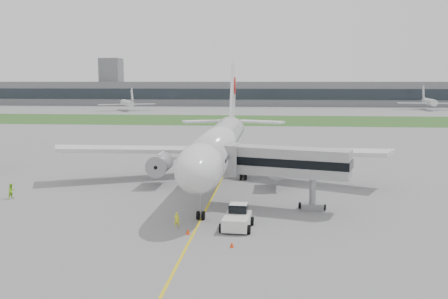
# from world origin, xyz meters

# --- Properties ---
(ground) EXTENTS (600.00, 600.00, 0.00)m
(ground) POSITION_xyz_m (0.00, 0.00, 0.00)
(ground) COLOR gray
(ground) RESTS_ON ground
(apron_markings) EXTENTS (70.00, 70.00, 0.04)m
(apron_markings) POSITION_xyz_m (0.00, -5.00, 0.00)
(apron_markings) COLOR gold
(apron_markings) RESTS_ON ground
(grass_strip) EXTENTS (600.00, 50.00, 0.02)m
(grass_strip) POSITION_xyz_m (0.00, 120.00, 0.01)
(grass_strip) COLOR #2C5821
(grass_strip) RESTS_ON ground
(terminal_building) EXTENTS (320.00, 22.30, 14.00)m
(terminal_building) POSITION_xyz_m (0.00, 229.87, 7.00)
(terminal_building) COLOR slate
(terminal_building) RESTS_ON ground
(control_tower) EXTENTS (12.00, 12.00, 56.00)m
(control_tower) POSITION_xyz_m (-90.00, 232.00, 0.00)
(control_tower) COLOR slate
(control_tower) RESTS_ON ground
(airliner) EXTENTS (48.13, 53.95, 17.88)m
(airliner) POSITION_xyz_m (0.00, 4.87, 5.66)
(airliner) COLOR silver
(airliner) RESTS_ON ground
(pushback_tug) EXTENTS (3.22, 4.54, 2.24)m
(pushback_tug) POSITION_xyz_m (4.02, -17.61, 1.03)
(pushback_tug) COLOR silver
(pushback_tug) RESTS_ON ground
(jet_bridge) EXTENTS (15.68, 7.25, 7.18)m
(jet_bridge) POSITION_xyz_m (7.85, -9.24, 5.31)
(jet_bridge) COLOR #ABABAE
(jet_bridge) RESTS_ON ground
(safety_cone_left) EXTENTS (0.41, 0.41, 0.56)m
(safety_cone_left) POSITION_xyz_m (-0.50, -20.13, 0.28)
(safety_cone_left) COLOR #EE3A0C
(safety_cone_left) RESTS_ON ground
(safety_cone_right) EXTENTS (0.38, 0.38, 0.52)m
(safety_cone_right) POSITION_xyz_m (3.95, -23.46, 0.26)
(safety_cone_right) COLOR #EE3A0C
(safety_cone_right) RESTS_ON ground
(ground_crew_near) EXTENTS (0.57, 0.39, 1.53)m
(ground_crew_near) POSITION_xyz_m (-1.98, -17.94, 0.76)
(ground_crew_near) COLOR yellow
(ground_crew_near) RESTS_ON ground
(ground_crew_far) EXTENTS (1.03, 1.14, 1.90)m
(ground_crew_far) POSITION_xyz_m (-24.55, -7.91, 0.95)
(ground_crew_far) COLOR #90DE25
(ground_crew_far) RESTS_ON ground
(distant_aircraft_left) EXTENTS (35.65, 34.11, 10.62)m
(distant_aircraft_left) POSITION_xyz_m (-63.39, 173.54, 0.00)
(distant_aircraft_left) COLOR silver
(distant_aircraft_left) RESTS_ON ground
(distant_aircraft_right) EXTENTS (33.56, 30.44, 11.65)m
(distant_aircraft_right) POSITION_xyz_m (85.68, 194.01, 0.00)
(distant_aircraft_right) COLOR silver
(distant_aircraft_right) RESTS_ON ground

